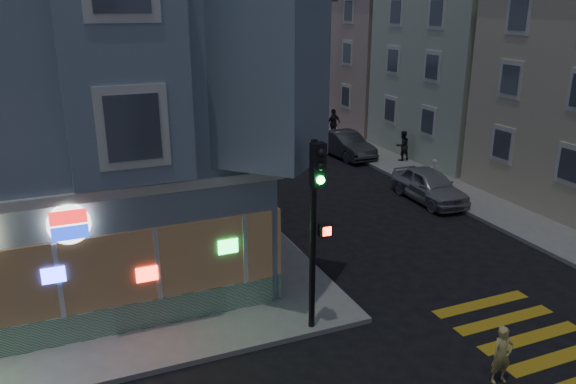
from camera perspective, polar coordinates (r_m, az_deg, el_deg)
sidewalk_ne at (r=43.37m, az=17.14°, el=6.75°), size 24.00×42.00×0.15m
row_house_b at (r=35.13m, az=20.77°, el=12.58°), size 12.00×8.60×10.50m
row_house_c at (r=42.20m, az=12.22°, el=13.14°), size 12.00×8.60×9.00m
row_house_d at (r=49.80m, az=6.25°, el=15.09°), size 12.00×8.60×10.50m
utility_pole at (r=37.55m, az=3.38°, el=13.11°), size 2.20×0.30×9.00m
street_tree_near at (r=43.16m, az=0.05°, el=12.71°), size 3.00×3.00×5.30m
street_tree_far at (r=50.60m, az=-3.55°, el=13.55°), size 3.00×3.00×5.30m
running_child at (r=14.32m, az=20.91°, el=-15.20°), size 0.56×0.40×1.44m
pedestrian_a at (r=31.53m, az=11.56°, el=4.64°), size 0.83×0.66×1.65m
pedestrian_b at (r=36.22m, az=4.65°, el=6.94°), size 1.19×0.76×1.89m
parked_car_a at (r=25.66m, az=14.16°, el=0.66°), size 1.86×4.33×1.46m
parked_car_b at (r=32.36m, az=5.83°, el=4.84°), size 1.94×4.56×1.46m
parked_car_c at (r=38.19m, az=0.44°, el=7.05°), size 2.55×5.19×1.45m
parked_car_d at (r=42.66m, az=-4.61°, el=8.05°), size 2.07×4.35×1.20m
traffic_signal at (r=13.92m, az=2.89°, el=-1.46°), size 0.59×0.58×5.14m
fire_hydrant at (r=29.37m, az=14.63°, el=2.55°), size 0.45×0.26×0.78m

